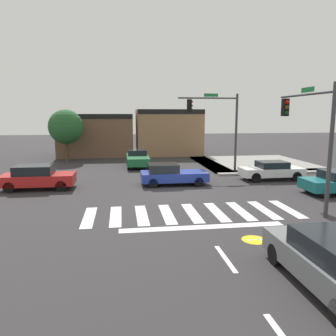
% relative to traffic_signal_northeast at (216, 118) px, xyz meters
% --- Properties ---
extents(ground_plane, '(120.00, 120.00, 0.00)m').
position_rel_traffic_signal_northeast_xyz_m(ground_plane, '(-4.09, -5.82, -4.27)').
color(ground_plane, '#302D30').
extents(crosswalk_near, '(9.96, 3.11, 0.01)m').
position_rel_traffic_signal_northeast_xyz_m(crosswalk_near, '(-4.09, -10.32, -4.27)').
color(crosswalk_near, silver).
rests_on(crosswalk_near, ground_plane).
extents(lane_markings, '(6.80, 18.75, 0.01)m').
position_rel_traffic_signal_northeast_xyz_m(lane_markings, '(-2.94, -17.24, -4.27)').
color(lane_markings, white).
rests_on(lane_markings, ground_plane).
extents(bike_detector_marking, '(0.92, 0.92, 0.01)m').
position_rel_traffic_signal_northeast_xyz_m(bike_detector_marking, '(-2.55, -13.93, -4.27)').
color(bike_detector_marking, yellow).
rests_on(bike_detector_marking, ground_plane).
extents(curb_corner_northeast, '(10.00, 10.60, 0.15)m').
position_rel_traffic_signal_northeast_xyz_m(curb_corner_northeast, '(4.40, 3.60, -4.20)').
color(curb_corner_northeast, gray).
rests_on(curb_corner_northeast, ground_plane).
extents(storefront_row, '(15.80, 5.64, 5.13)m').
position_rel_traffic_signal_northeast_xyz_m(storefront_row, '(-6.05, 12.92, -1.81)').
color(storefront_row, brown).
rests_on(storefront_row, ground_plane).
extents(traffic_signal_northeast, '(4.71, 0.32, 6.14)m').
position_rel_traffic_signal_northeast_xyz_m(traffic_signal_northeast, '(0.00, 0.00, 0.00)').
color(traffic_signal_northeast, '#383A3D').
rests_on(traffic_signal_northeast, ground_plane).
extents(traffic_signal_southeast, '(0.32, 4.79, 5.91)m').
position_rel_traffic_signal_northeast_xyz_m(traffic_signal_southeast, '(1.66, -10.02, -0.18)').
color(traffic_signal_southeast, '#383A3D').
rests_on(traffic_signal_southeast, ground_plane).
extents(car_blue, '(4.30, 1.90, 1.39)m').
position_rel_traffic_signal_northeast_xyz_m(car_blue, '(-4.12, -3.93, -3.58)').
color(car_blue, '#23389E').
rests_on(car_blue, ground_plane).
extents(car_gray, '(1.76, 4.54, 1.50)m').
position_rel_traffic_signal_northeast_xyz_m(car_gray, '(-1.96, -17.52, -3.51)').
color(car_gray, slate).
rests_on(car_gray, ground_plane).
extents(car_green, '(1.89, 4.75, 1.42)m').
position_rel_traffic_signal_northeast_xyz_m(car_green, '(-5.92, 4.22, -3.54)').
color(car_green, '#1E6638').
rests_on(car_green, ground_plane).
extents(car_white, '(4.33, 1.76, 1.31)m').
position_rel_traffic_signal_northeast_xyz_m(car_white, '(3.12, -3.31, -3.59)').
color(car_white, white).
rests_on(car_white, ground_plane).
extents(car_red, '(4.32, 1.85, 1.49)m').
position_rel_traffic_signal_northeast_xyz_m(car_red, '(-12.47, -4.12, -3.51)').
color(car_red, red).
rests_on(car_red, ground_plane).
extents(roadside_tree, '(3.33, 3.33, 5.06)m').
position_rel_traffic_signal_northeast_xyz_m(roadside_tree, '(-12.59, 8.18, -0.89)').
color(roadside_tree, '#4C3823').
rests_on(roadside_tree, ground_plane).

